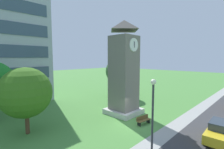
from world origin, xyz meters
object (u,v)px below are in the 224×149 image
object	(u,v)px
tree_streetside	(118,71)
clock_tower	(124,73)
park_bench	(143,120)
street_lamp	(153,112)
parked_car_yellow	(221,132)
tree_near_tower	(26,93)

from	to	relation	value
tree_streetside	clock_tower	bearing A→B (deg)	-133.58
park_bench	tree_streetside	xyz separation A→B (m)	(7.37, 10.23, 4.25)
street_lamp	parked_car_yellow	xyz separation A→B (m)	(6.56, -2.74, -2.67)
street_lamp	tree_near_tower	xyz separation A→B (m)	(-4.17, 10.60, 0.35)
tree_near_tower	tree_streetside	distance (m)	17.13
parked_car_yellow	street_lamp	bearing A→B (deg)	157.37
tree_near_tower	tree_streetside	bearing A→B (deg)	12.26
clock_tower	tree_near_tower	distance (m)	11.01
park_bench	parked_car_yellow	size ratio (longest dim) A/B	0.42
street_lamp	park_bench	bearing A→B (deg)	37.72
tree_near_tower	parked_car_yellow	xyz separation A→B (m)	(10.73, -13.34, -3.02)
park_bench	tree_streetside	bearing A→B (deg)	54.21
park_bench	tree_near_tower	bearing A→B (deg)	144.78
clock_tower	tree_near_tower	bearing A→B (deg)	164.85
park_bench	street_lamp	bearing A→B (deg)	-142.28
street_lamp	tree_near_tower	size ratio (longest dim) A/B	0.91
park_bench	street_lamp	size ratio (longest dim) A/B	0.33
tree_streetside	parked_car_yellow	world-z (taller)	tree_streetside
clock_tower	park_bench	distance (m)	6.18
tree_near_tower	tree_streetside	world-z (taller)	tree_streetside
clock_tower	tree_near_tower	xyz separation A→B (m)	(-10.55, 2.85, -1.36)
tree_streetside	park_bench	bearing A→B (deg)	-125.79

